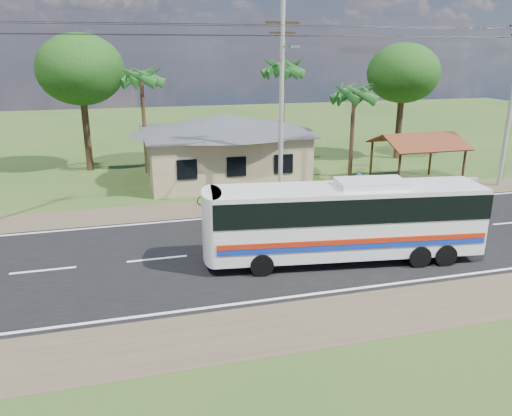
% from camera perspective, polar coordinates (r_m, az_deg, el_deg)
% --- Properties ---
extents(ground, '(120.00, 120.00, 0.00)m').
position_cam_1_polar(ground, '(22.24, 0.44, -4.68)').
color(ground, '#2B491A').
rests_on(ground, ground).
extents(road, '(120.00, 16.00, 0.03)m').
position_cam_1_polar(road, '(22.23, 0.44, -4.66)').
color(road, black).
rests_on(road, ground).
extents(house, '(12.40, 10.00, 5.00)m').
position_cam_1_polar(house, '(33.96, -3.79, 7.75)').
color(house, tan).
rests_on(house, ground).
extents(waiting_shed, '(5.20, 4.48, 3.35)m').
position_cam_1_polar(waiting_shed, '(34.30, 18.02, 7.18)').
color(waiting_shed, '#382414').
rests_on(waiting_shed, ground).
extents(concrete_barrier, '(7.00, 0.30, 0.90)m').
position_cam_1_polar(concrete_barrier, '(31.88, 18.89, 2.13)').
color(concrete_barrier, '#9E9E99').
rests_on(concrete_barrier, ground).
extents(utility_poles, '(32.80, 2.22, 11.00)m').
position_cam_1_polar(utility_poles, '(27.68, 2.27, 12.06)').
color(utility_poles, '#9E9E99').
rests_on(utility_poles, ground).
extents(palm_near, '(2.80, 2.80, 6.70)m').
position_cam_1_polar(palm_near, '(34.39, 11.18, 12.74)').
color(palm_near, '#47301E').
rests_on(palm_near, ground).
extents(palm_mid, '(2.80, 2.80, 8.20)m').
position_cam_1_polar(palm_mid, '(37.17, 3.14, 15.61)').
color(palm_mid, '#47301E').
rests_on(palm_mid, ground).
extents(palm_far, '(2.80, 2.80, 7.70)m').
position_cam_1_polar(palm_far, '(35.90, -13.01, 14.37)').
color(palm_far, '#47301E').
rests_on(palm_far, ground).
extents(tree_behind_house, '(6.00, 6.00, 9.61)m').
position_cam_1_polar(tree_behind_house, '(37.94, -19.43, 14.66)').
color(tree_behind_house, '#47301E').
rests_on(tree_behind_house, ground).
extents(tree_behind_shed, '(5.60, 5.60, 9.02)m').
position_cam_1_polar(tree_behind_shed, '(41.81, 16.49, 14.51)').
color(tree_behind_shed, '#47301E').
rests_on(tree_behind_shed, ground).
extents(coach_bus, '(11.33, 3.80, 3.45)m').
position_cam_1_polar(coach_bus, '(20.73, 10.41, -0.85)').
color(coach_bus, silver).
rests_on(coach_bus, ground).
extents(motorcycle, '(1.68, 0.71, 0.86)m').
position_cam_1_polar(motorcycle, '(28.42, -5.13, 1.17)').
color(motorcycle, black).
rests_on(motorcycle, ground).
extents(person, '(0.73, 0.52, 1.87)m').
position_cam_1_polar(person, '(28.73, 11.48, 2.12)').
color(person, navy).
rests_on(person, ground).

